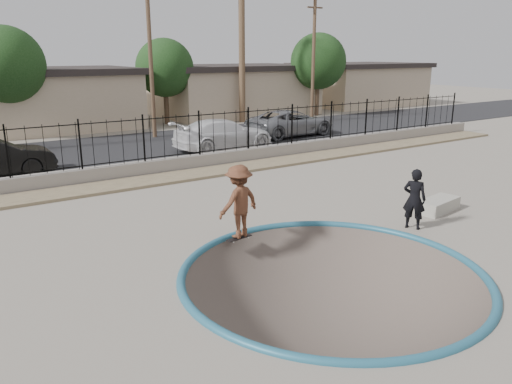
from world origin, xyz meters
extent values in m
cube|color=slate|center=(0.00, 12.00, -1.10)|extent=(120.00, 120.00, 2.20)
torus|color=#256078|center=(0.00, -1.00, 0.00)|extent=(7.04, 7.04, 0.20)
cube|color=#988463|center=(0.00, 9.20, 0.06)|extent=(42.00, 1.60, 0.11)
cube|color=gray|center=(0.00, 10.30, 0.30)|extent=(42.00, 0.45, 0.60)
cube|color=black|center=(0.00, 10.30, 0.72)|extent=(40.00, 0.04, 0.03)
cube|color=black|center=(0.00, 10.30, 2.30)|extent=(40.00, 0.04, 0.04)
cube|color=black|center=(0.00, 17.00, 0.02)|extent=(90.00, 8.00, 0.04)
cube|color=tan|center=(0.00, 26.50, 1.75)|extent=(10.00, 8.00, 3.50)
cube|color=#2D2624|center=(0.00, 26.50, 3.70)|extent=(10.60, 8.60, 0.40)
cube|color=tan|center=(14.00, 26.50, 1.75)|extent=(12.00, 8.00, 3.50)
cube|color=#2D2624|center=(14.00, 26.50, 3.70)|extent=(12.60, 8.60, 0.40)
cube|color=tan|center=(28.00, 26.50, 1.75)|extent=(11.00, 8.00, 3.50)
cube|color=#2D2624|center=(28.00, 26.50, 3.70)|extent=(11.60, 8.60, 0.40)
cylinder|color=brown|center=(12.00, 22.00, 5.00)|extent=(0.44, 0.44, 10.00)
cylinder|color=#473323|center=(4.00, 19.00, 4.75)|extent=(0.24, 0.24, 9.50)
cylinder|color=#473323|center=(16.00, 19.00, 4.50)|extent=(0.24, 0.24, 9.00)
cube|color=#473323|center=(16.00, 19.00, 7.80)|extent=(1.30, 0.10, 0.10)
cylinder|color=#473323|center=(-3.00, 23.00, 1.50)|extent=(0.34, 0.34, 3.00)
sphere|color=#143311|center=(-3.00, 23.00, 4.20)|extent=(4.32, 4.32, 4.32)
cylinder|color=#473323|center=(7.00, 24.00, 1.38)|extent=(0.34, 0.34, 2.75)
sphere|color=#143311|center=(7.00, 24.00, 3.85)|extent=(3.96, 3.96, 3.96)
cylinder|color=#473323|center=(19.00, 22.00, 1.50)|extent=(0.34, 0.34, 3.00)
sphere|color=#143311|center=(19.00, 22.00, 4.20)|extent=(4.32, 4.32, 4.32)
imported|color=brown|center=(-0.63, 2.01, 0.98)|extent=(1.39, 0.96, 1.97)
cube|color=black|center=(-0.63, 2.01, 0.06)|extent=(0.79, 0.29, 0.02)
cylinder|color=silver|center=(-0.88, 1.90, 0.02)|extent=(0.05, 0.04, 0.05)
cylinder|color=silver|center=(-0.90, 2.04, 0.02)|extent=(0.05, 0.04, 0.05)
cylinder|color=silver|center=(-0.36, 1.97, 0.02)|extent=(0.05, 0.04, 0.05)
cylinder|color=silver|center=(-0.38, 2.11, 0.02)|extent=(0.05, 0.04, 0.05)
imported|color=black|center=(4.00, 0.06, 0.87)|extent=(0.67, 0.76, 1.75)
cube|color=#A29D8F|center=(5.95, 0.66, 0.20)|extent=(1.69, 0.94, 0.40)
imported|color=white|center=(5.50, 13.40, 0.81)|extent=(5.34, 2.20, 1.55)
imported|color=gray|center=(11.03, 15.00, 0.81)|extent=(5.68, 2.86, 1.54)
camera|label=1|loc=(-7.22, -8.73, 4.87)|focal=35.00mm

